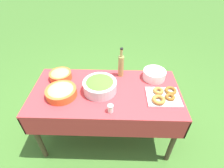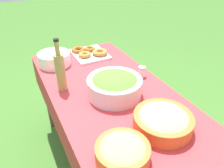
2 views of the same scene
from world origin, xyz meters
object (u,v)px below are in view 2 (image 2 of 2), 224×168
(donut_platter, at_px, (90,53))
(plate_stack, at_px, (54,59))
(salad_bowl, at_px, (115,85))
(olive_oil_bottle, at_px, (60,71))
(pasta_bowl, at_px, (163,120))
(bread_bowl, at_px, (123,151))

(donut_platter, height_order, plate_stack, plate_stack)
(plate_stack, bearing_deg, salad_bowl, -158.27)
(donut_platter, relative_size, olive_oil_bottle, 0.95)
(olive_oil_bottle, bearing_deg, plate_stack, -6.65)
(donut_platter, bearing_deg, plate_stack, 98.11)
(donut_platter, bearing_deg, salad_bowl, 172.71)
(salad_bowl, relative_size, olive_oil_bottle, 0.98)
(pasta_bowl, distance_m, bread_bowl, 0.28)
(salad_bowl, bearing_deg, plate_stack, 21.73)
(pasta_bowl, relative_size, donut_platter, 0.92)
(salad_bowl, xyz_separation_m, plate_stack, (0.56, 0.22, -0.02))
(pasta_bowl, distance_m, olive_oil_bottle, 0.66)
(salad_bowl, relative_size, bread_bowl, 1.41)
(plate_stack, distance_m, olive_oil_bottle, 0.37)
(olive_oil_bottle, height_order, bread_bowl, olive_oil_bottle)
(plate_stack, bearing_deg, olive_oil_bottle, 173.35)
(plate_stack, bearing_deg, bread_bowl, -178.09)
(salad_bowl, distance_m, olive_oil_bottle, 0.34)
(plate_stack, xyz_separation_m, bread_bowl, (-1.00, -0.03, -0.00))
(olive_oil_bottle, bearing_deg, bread_bowl, -173.37)
(pasta_bowl, bearing_deg, donut_platter, -0.01)
(donut_platter, height_order, olive_oil_bottle, olive_oil_bottle)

